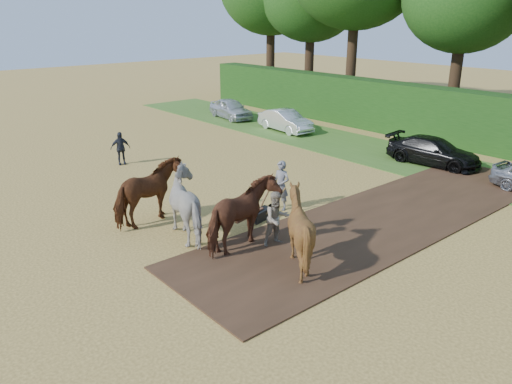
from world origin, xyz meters
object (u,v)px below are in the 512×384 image
object	(u,v)px
spectator_near	(277,219)
spectator_far	(120,148)
parked_cars	(510,168)
plough_team	(220,209)

from	to	relation	value
spectator_near	spectator_far	world-z (taller)	spectator_near
parked_cars	spectator_far	bearing A→B (deg)	-139.71
spectator_far	spectator_near	bearing A→B (deg)	-76.37
spectator_far	parked_cars	size ratio (longest dim) A/B	0.04
plough_team	parked_cars	bearing A→B (deg)	75.64
spectator_far	plough_team	size ratio (longest dim) A/B	0.21
spectator_near	parked_cars	distance (m)	11.83
spectator_far	parked_cars	world-z (taller)	spectator_far
spectator_near	spectator_far	distance (m)	11.40
parked_cars	plough_team	bearing A→B (deg)	-104.36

